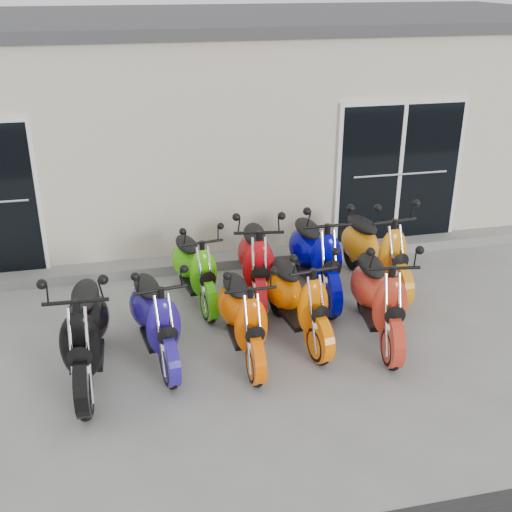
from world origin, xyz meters
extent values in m
plane|color=gray|center=(0.00, 0.00, 0.00)|extent=(80.00, 80.00, 0.00)
cube|color=beige|center=(0.00, 5.20, 1.60)|extent=(14.00, 6.00, 3.20)
cube|color=#3F3F42|center=(0.00, 5.20, 3.28)|extent=(14.20, 6.20, 0.16)
cube|color=gray|center=(0.00, 2.02, 0.07)|extent=(14.00, 0.40, 0.15)
cube|color=black|center=(2.60, 2.17, 1.26)|extent=(2.02, 0.08, 2.22)
camera|label=1|loc=(-1.62, -6.60, 4.06)|focal=45.00mm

